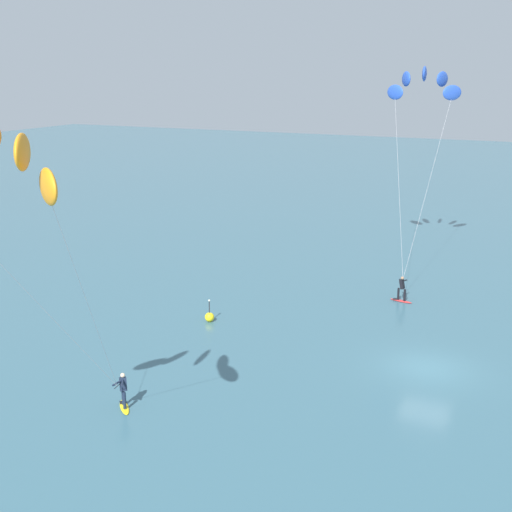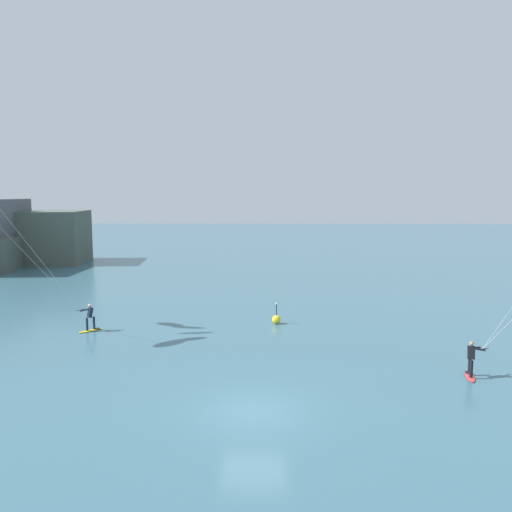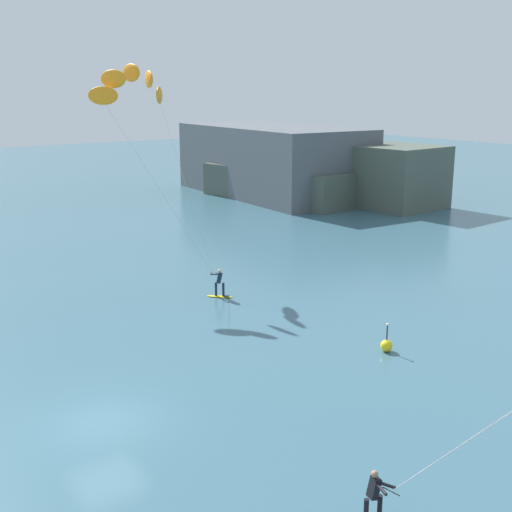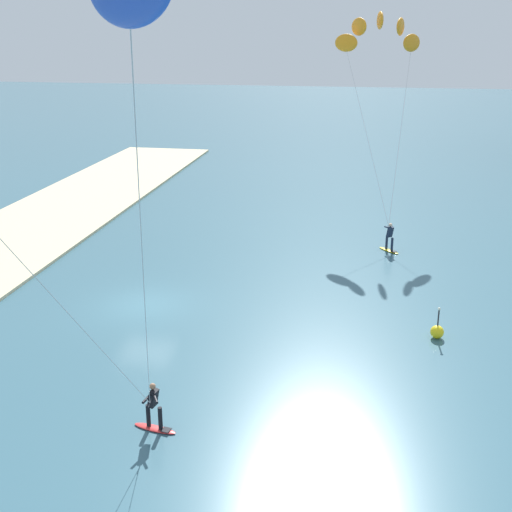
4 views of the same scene
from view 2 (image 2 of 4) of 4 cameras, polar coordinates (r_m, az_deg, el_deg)
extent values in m
plane|color=#386070|center=(20.51, -0.29, -16.91)|extent=(240.00, 240.00, 0.00)
ellipsoid|color=yellow|center=(32.85, -17.94, -7.91)|extent=(1.34, 1.29, 0.08)
cube|color=black|center=(33.01, -17.29, -7.72)|extent=(0.40, 0.40, 0.02)
cylinder|color=#192338|center=(32.66, -18.33, -7.23)|extent=(0.14, 0.14, 0.78)
cylinder|color=#192338|center=(32.84, -17.62, -7.13)|extent=(0.14, 0.14, 0.78)
cube|color=#192338|center=(32.59, -18.02, -6.00)|extent=(0.44, 0.44, 0.63)
sphere|color=beige|center=(32.50, -18.05, -5.28)|extent=(0.20, 0.20, 0.20)
cylinder|color=black|center=(32.65, -18.99, -5.75)|extent=(0.55, 0.12, 0.03)
cylinder|color=#192338|center=(32.49, -18.54, -5.74)|extent=(0.56, 0.39, 0.15)
cylinder|color=#192338|center=(32.70, -18.48, -5.65)|extent=(0.61, 0.22, 0.15)
cylinder|color=#B2B2B7|center=(33.85, -25.19, 2.70)|extent=(7.66, 0.88, 9.69)
cylinder|color=#B2B2B7|center=(31.87, -26.24, 2.41)|extent=(7.00, 3.25, 9.69)
ellipsoid|color=red|center=(25.77, 22.75, -12.28)|extent=(0.66, 1.54, 0.08)
cube|color=black|center=(26.14, 22.60, -11.88)|extent=(0.34, 0.33, 0.02)
cylinder|color=black|center=(25.43, 22.89, -11.52)|extent=(0.14, 0.14, 0.78)
cylinder|color=black|center=(25.84, 22.71, -11.22)|extent=(0.14, 0.14, 0.78)
cube|color=black|center=(25.43, 22.87, -9.89)|extent=(0.36, 0.38, 0.63)
sphere|color=#9E7051|center=(25.31, 22.92, -8.98)|extent=(0.20, 0.20, 0.20)
cylinder|color=black|center=(25.67, 23.96, -9.44)|extent=(0.55, 0.11, 0.03)
cylinder|color=black|center=(25.61, 23.30, -9.38)|extent=(0.56, 0.38, 0.15)
cylinder|color=black|center=(25.43, 23.56, -9.51)|extent=(0.61, 0.22, 0.15)
sphere|color=yellow|center=(32.94, 2.29, -7.09)|extent=(0.56, 0.56, 0.56)
cylinder|color=#262628|center=(32.79, 2.30, -6.02)|extent=(0.06, 0.06, 0.70)
sphere|color=#F2F2CC|center=(32.70, 2.30, -5.32)|extent=(0.12, 0.12, 0.12)
camera|label=1|loc=(36.55, -70.03, 12.40)|focal=49.43mm
camera|label=3|loc=(23.43, 64.46, 11.44)|focal=46.45mm
camera|label=4|loc=(40.16, 44.83, 10.82)|focal=47.54mm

